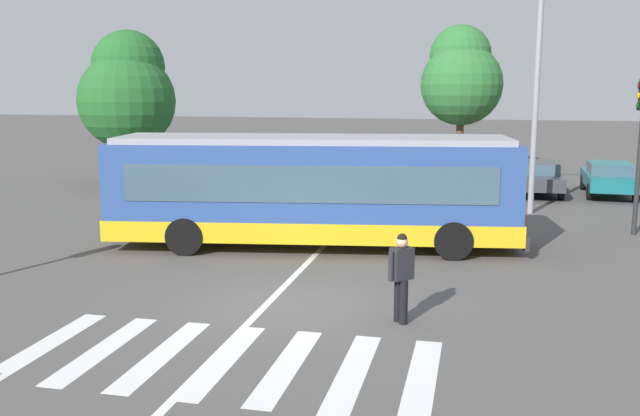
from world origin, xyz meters
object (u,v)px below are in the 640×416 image
at_px(city_transit_bus, 313,190).
at_px(background_tree_left, 127,91).
at_px(pedestrian_crossing_street, 401,273).
at_px(parked_car_silver, 405,172).
at_px(parked_car_charcoal, 536,176).
at_px(background_tree_right, 461,76).
at_px(twin_arm_street_lamp, 538,64).
at_px(parked_car_red, 470,173).
at_px(parked_car_teal, 609,177).
at_px(parked_car_champagne, 345,171).
at_px(parked_car_blue, 288,168).

distance_m(city_transit_bus, background_tree_left, 15.00).
height_order(pedestrian_crossing_street, parked_car_silver, pedestrian_crossing_street).
bearing_deg(pedestrian_crossing_street, parked_car_silver, 95.84).
distance_m(city_transit_bus, parked_car_silver, 11.44).
relative_size(parked_car_charcoal, background_tree_right, 0.62).
height_order(parked_car_silver, background_tree_left, background_tree_left).
bearing_deg(twin_arm_street_lamp, parked_car_red, 113.68).
bearing_deg(background_tree_right, parked_car_teal, -37.89).
relative_size(parked_car_teal, background_tree_right, 0.63).
bearing_deg(parked_car_silver, background_tree_right, 67.51).
height_order(parked_car_champagne, background_tree_right, background_tree_right).
relative_size(parked_car_champagne, parked_car_charcoal, 1.01).
bearing_deg(background_tree_left, parked_car_silver, 5.79).
height_order(parked_car_blue, parked_car_silver, same).
bearing_deg(parked_car_charcoal, parked_car_blue, 178.14).
bearing_deg(background_tree_right, background_tree_left, -156.23).
height_order(city_transit_bus, twin_arm_street_lamp, twin_arm_street_lamp).
distance_m(parked_car_charcoal, background_tree_left, 17.86).
relative_size(city_transit_bus, parked_car_charcoal, 2.52).
distance_m(parked_car_blue, parked_car_red, 7.99).
relative_size(parked_car_champagne, twin_arm_street_lamp, 0.57).
distance_m(pedestrian_crossing_street, parked_car_champagne, 17.39).
relative_size(pedestrian_crossing_street, parked_car_teal, 0.38).
distance_m(parked_car_silver, background_tree_right, 6.79).
xyz_separation_m(city_transit_bus, parked_car_champagne, (-1.24, 11.10, -0.82)).
distance_m(parked_car_silver, parked_car_teal, 8.23).
bearing_deg(parked_car_teal, background_tree_right, 142.11).
height_order(parked_car_champagne, parked_car_teal, same).
relative_size(parked_car_teal, background_tree_left, 0.67).
bearing_deg(parked_car_silver, background_tree_left, -174.21).
distance_m(pedestrian_crossing_street, parked_car_red, 17.42).
relative_size(parked_car_blue, background_tree_left, 0.66).
bearing_deg(background_tree_right, city_transit_bus, -101.74).
relative_size(city_transit_bus, pedestrian_crossing_street, 6.63).
relative_size(parked_car_silver, twin_arm_street_lamp, 0.56).
relative_size(twin_arm_street_lamp, background_tree_left, 1.19).
distance_m(pedestrian_crossing_street, twin_arm_street_lamp, 13.50).
bearing_deg(parked_car_blue, parked_car_silver, -3.42).
height_order(city_transit_bus, parked_car_teal, city_transit_bus).
distance_m(background_tree_left, background_tree_right, 15.52).
distance_m(parked_car_teal, background_tree_left, 20.67).
height_order(parked_car_silver, parked_car_teal, same).
bearing_deg(parked_car_teal, city_transit_bus, -129.52).
distance_m(parked_car_blue, background_tree_left, 7.80).
bearing_deg(pedestrian_crossing_street, background_tree_right, 89.14).
relative_size(parked_car_charcoal, twin_arm_street_lamp, 0.56).
bearing_deg(background_tree_left, twin_arm_street_lamp, -11.24).
bearing_deg(parked_car_teal, parked_car_champagne, -177.54).
bearing_deg(background_tree_right, pedestrian_crossing_street, -90.86).
bearing_deg(parked_car_silver, parked_car_champagne, -174.97).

